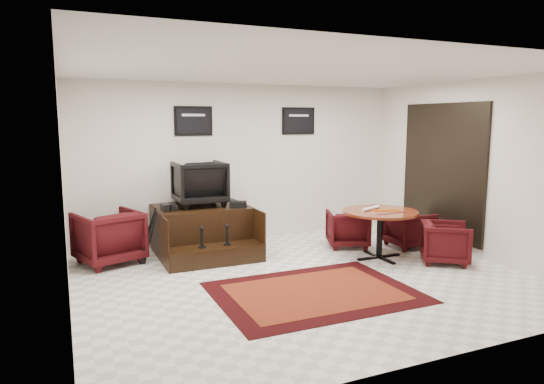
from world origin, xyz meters
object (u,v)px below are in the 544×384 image
(shine_chair, at_px, (199,181))
(table_chair_corner, at_px, (445,241))
(armchair_side, at_px, (109,235))
(table_chair_back, at_px, (348,227))
(table_chair_window, at_px, (409,227))
(meeting_table, at_px, (380,217))
(shine_podium, at_px, (203,232))

(shine_chair, bearing_deg, table_chair_corner, 146.84)
(table_chair_corner, bearing_deg, shine_chair, 91.89)
(armchair_side, bearing_deg, shine_chair, 165.91)
(table_chair_back, bearing_deg, table_chair_window, 176.13)
(armchair_side, bearing_deg, table_chair_window, 148.77)
(armchair_side, bearing_deg, meeting_table, 141.19)
(shine_chair, height_order, meeting_table, shine_chair)
(armchair_side, relative_size, table_chair_back, 1.29)
(table_chair_window, bearing_deg, shine_chair, 72.89)
(table_chair_corner, bearing_deg, meeting_table, 87.42)
(armchair_side, xyz_separation_m, table_chair_window, (4.82, -1.05, -0.10))
(shine_podium, bearing_deg, meeting_table, -29.40)
(shine_podium, distance_m, table_chair_corner, 3.82)
(shine_podium, relative_size, table_chair_window, 2.23)
(table_chair_corner, bearing_deg, shine_podium, 93.78)
(meeting_table, distance_m, table_chair_corner, 1.04)
(table_chair_back, xyz_separation_m, table_chair_window, (0.96, -0.44, 0.00))
(armchair_side, relative_size, table_chair_corner, 1.29)
(shine_podium, relative_size, table_chair_back, 2.23)
(meeting_table, bearing_deg, table_chair_window, 22.86)
(shine_podium, height_order, table_chair_back, shine_podium)
(table_chair_window, bearing_deg, table_chair_corner, 175.80)
(shine_podium, distance_m, armchair_side, 1.47)
(armchair_side, distance_m, table_chair_corner, 5.13)
(table_chair_corner, bearing_deg, table_chair_window, 29.06)
(meeting_table, xyz_separation_m, table_chair_corner, (0.78, -0.61, -0.33))
(shine_podium, distance_m, table_chair_back, 2.47)
(shine_podium, xyz_separation_m, table_chair_window, (3.36, -1.02, -0.01))
(meeting_table, bearing_deg, shine_chair, 148.02)
(shine_podium, relative_size, table_chair_corner, 2.23)
(table_chair_window, bearing_deg, shine_podium, 75.21)
(armchair_side, bearing_deg, shine_podium, 160.02)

